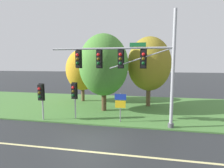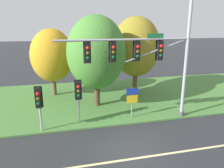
{
  "view_description": "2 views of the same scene",
  "coord_description": "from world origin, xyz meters",
  "px_view_note": "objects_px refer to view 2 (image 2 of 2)",
  "views": [
    {
      "loc": [
        2.99,
        -9.35,
        4.55
      ],
      "look_at": [
        0.53,
        3.79,
        2.94
      ],
      "focal_mm": 28.0,
      "sensor_mm": 36.0,
      "label": 1
    },
    {
      "loc": [
        -3.46,
        -10.18,
        6.52
      ],
      "look_at": [
        -0.16,
        3.49,
        2.61
      ],
      "focal_mm": 35.0,
      "sensor_mm": 36.0,
      "label": 2
    }
  ],
  "objects_px": {
    "pedestrian_signal_further_along": "(78,93)",
    "tree_left_of_mast": "(96,53)",
    "route_sign_post": "(132,98)",
    "pedestrian_signal_near_kerb": "(39,100)",
    "traffic_signal_mast": "(147,55)",
    "tree_nearest_road": "(52,56)",
    "tree_behind_signpost": "(136,47)"
  },
  "relations": [
    {
      "from": "pedestrian_signal_further_along",
      "to": "tree_left_of_mast",
      "type": "bearing_deg",
      "value": 59.95
    },
    {
      "from": "pedestrian_signal_further_along",
      "to": "route_sign_post",
      "type": "bearing_deg",
      "value": -0.29
    },
    {
      "from": "pedestrian_signal_further_along",
      "to": "route_sign_post",
      "type": "height_order",
      "value": "pedestrian_signal_further_along"
    },
    {
      "from": "tree_nearest_road",
      "to": "tree_behind_signpost",
      "type": "bearing_deg",
      "value": -7.48
    },
    {
      "from": "tree_nearest_road",
      "to": "traffic_signal_mast",
      "type": "bearing_deg",
      "value": -49.17
    },
    {
      "from": "pedestrian_signal_further_along",
      "to": "tree_left_of_mast",
      "type": "distance_m",
      "value": 4.02
    },
    {
      "from": "pedestrian_signal_further_along",
      "to": "tree_behind_signpost",
      "type": "xyz_separation_m",
      "value": [
        5.83,
        5.57,
        2.24
      ]
    },
    {
      "from": "traffic_signal_mast",
      "to": "tree_behind_signpost",
      "type": "distance_m",
      "value": 6.24
    },
    {
      "from": "tree_left_of_mast",
      "to": "tree_behind_signpost",
      "type": "height_order",
      "value": "tree_behind_signpost"
    },
    {
      "from": "tree_nearest_road",
      "to": "pedestrian_signal_near_kerb",
      "type": "bearing_deg",
      "value": -95.56
    },
    {
      "from": "pedestrian_signal_further_along",
      "to": "tree_left_of_mast",
      "type": "height_order",
      "value": "tree_left_of_mast"
    },
    {
      "from": "pedestrian_signal_further_along",
      "to": "tree_nearest_road",
      "type": "bearing_deg",
      "value": 104.45
    },
    {
      "from": "traffic_signal_mast",
      "to": "pedestrian_signal_near_kerb",
      "type": "bearing_deg",
      "value": -178.11
    },
    {
      "from": "traffic_signal_mast",
      "to": "pedestrian_signal_further_along",
      "type": "height_order",
      "value": "traffic_signal_mast"
    },
    {
      "from": "route_sign_post",
      "to": "tree_left_of_mast",
      "type": "distance_m",
      "value": 4.53
    },
    {
      "from": "tree_left_of_mast",
      "to": "traffic_signal_mast",
      "type": "bearing_deg",
      "value": -51.86
    },
    {
      "from": "tree_behind_signpost",
      "to": "tree_left_of_mast",
      "type": "bearing_deg",
      "value": -147.57
    },
    {
      "from": "traffic_signal_mast",
      "to": "tree_left_of_mast",
      "type": "bearing_deg",
      "value": 128.14
    },
    {
      "from": "pedestrian_signal_near_kerb",
      "to": "route_sign_post",
      "type": "relative_size",
      "value": 1.31
    },
    {
      "from": "route_sign_post",
      "to": "tree_left_of_mast",
      "type": "bearing_deg",
      "value": 123.57
    },
    {
      "from": "route_sign_post",
      "to": "tree_left_of_mast",
      "type": "relative_size",
      "value": 0.31
    },
    {
      "from": "traffic_signal_mast",
      "to": "tree_left_of_mast",
      "type": "height_order",
      "value": "traffic_signal_mast"
    },
    {
      "from": "route_sign_post",
      "to": "tree_behind_signpost",
      "type": "bearing_deg",
      "value": 68.84
    },
    {
      "from": "traffic_signal_mast",
      "to": "route_sign_post",
      "type": "bearing_deg",
      "value": 146.58
    },
    {
      "from": "traffic_signal_mast",
      "to": "pedestrian_signal_further_along",
      "type": "bearing_deg",
      "value": 173.39
    },
    {
      "from": "tree_left_of_mast",
      "to": "route_sign_post",
      "type": "bearing_deg",
      "value": -56.43
    },
    {
      "from": "pedestrian_signal_near_kerb",
      "to": "traffic_signal_mast",
      "type": "bearing_deg",
      "value": 1.89
    },
    {
      "from": "pedestrian_signal_near_kerb",
      "to": "tree_nearest_road",
      "type": "xyz_separation_m",
      "value": [
        0.71,
        7.29,
        1.6
      ]
    },
    {
      "from": "pedestrian_signal_further_along",
      "to": "route_sign_post",
      "type": "distance_m",
      "value": 3.73
    },
    {
      "from": "pedestrian_signal_further_along",
      "to": "tree_behind_signpost",
      "type": "bearing_deg",
      "value": 43.67
    },
    {
      "from": "route_sign_post",
      "to": "pedestrian_signal_near_kerb",
      "type": "bearing_deg",
      "value": -173.26
    },
    {
      "from": "pedestrian_signal_near_kerb",
      "to": "tree_behind_signpost",
      "type": "relative_size",
      "value": 0.41
    }
  ]
}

